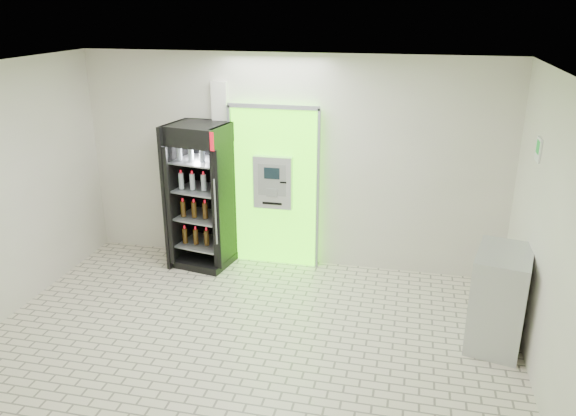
% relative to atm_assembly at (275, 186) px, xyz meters
% --- Properties ---
extents(ground, '(6.00, 6.00, 0.00)m').
position_rel_atm_assembly_xyz_m(ground, '(0.20, -2.41, -1.17)').
color(ground, beige).
rests_on(ground, ground).
extents(room_shell, '(6.00, 6.00, 6.00)m').
position_rel_atm_assembly_xyz_m(room_shell, '(0.20, -2.41, 0.67)').
color(room_shell, silver).
rests_on(room_shell, ground).
extents(atm_assembly, '(1.30, 0.24, 2.33)m').
position_rel_atm_assembly_xyz_m(atm_assembly, '(0.00, 0.00, 0.00)').
color(atm_assembly, '#53F613').
rests_on(atm_assembly, ground).
extents(pillar, '(0.22, 0.11, 2.60)m').
position_rel_atm_assembly_xyz_m(pillar, '(-0.78, 0.04, 0.13)').
color(pillar, silver).
rests_on(pillar, ground).
extents(beverage_cooler, '(0.89, 0.84, 2.07)m').
position_rel_atm_assembly_xyz_m(beverage_cooler, '(-1.00, -0.26, -0.18)').
color(beverage_cooler, black).
rests_on(beverage_cooler, ground).
extents(steel_cabinet, '(0.73, 0.93, 1.11)m').
position_rel_atm_assembly_xyz_m(steel_cabinet, '(2.91, -1.53, -0.62)').
color(steel_cabinet, '#B7B9BF').
rests_on(steel_cabinet, ground).
extents(exit_sign, '(0.02, 0.22, 0.26)m').
position_rel_atm_assembly_xyz_m(exit_sign, '(3.19, -1.01, 0.95)').
color(exit_sign, white).
rests_on(exit_sign, room_shell).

